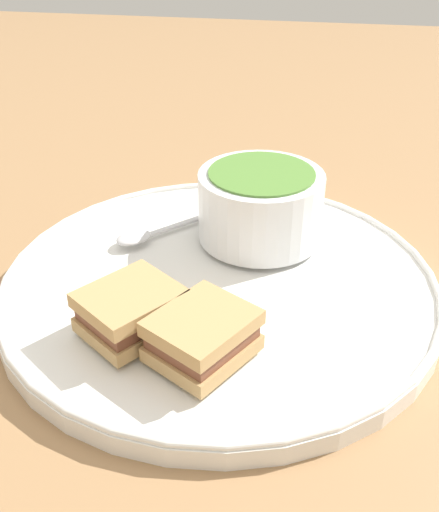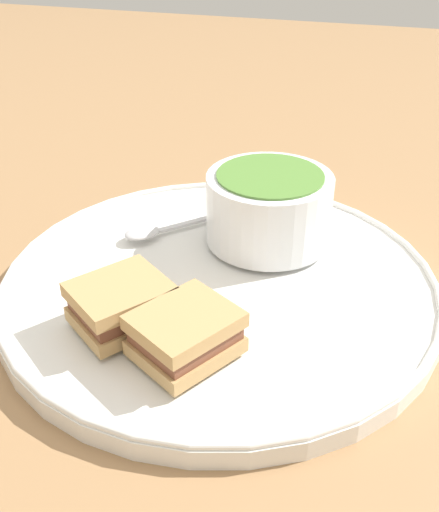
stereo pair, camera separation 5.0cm
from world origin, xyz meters
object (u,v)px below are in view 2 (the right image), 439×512
at_px(spoon, 153,230).
at_px(sandwich_half_near, 121,304).
at_px(soup_bowl, 269,207).
at_px(sandwich_half_far, 185,334).

distance_m(spoon, sandwich_half_near, 0.13).
bearing_deg(soup_bowl, spoon, -78.01).
height_order(soup_bowl, sandwich_half_near, soup_bowl).
bearing_deg(soup_bowl, sandwich_half_near, -26.63).
bearing_deg(spoon, soup_bowl, 146.09).
distance_m(soup_bowl, spoon, 0.11).
height_order(soup_bowl, spoon, soup_bowl).
relative_size(spoon, sandwich_half_near, 1.15).
bearing_deg(soup_bowl, sandwich_half_far, -6.38).
xyz_separation_m(soup_bowl, spoon, (0.02, -0.11, -0.03)).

